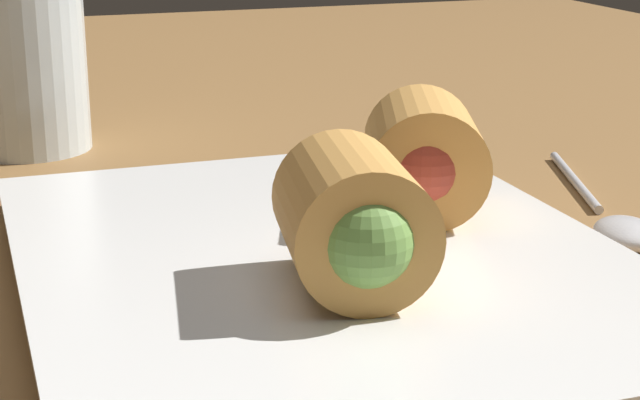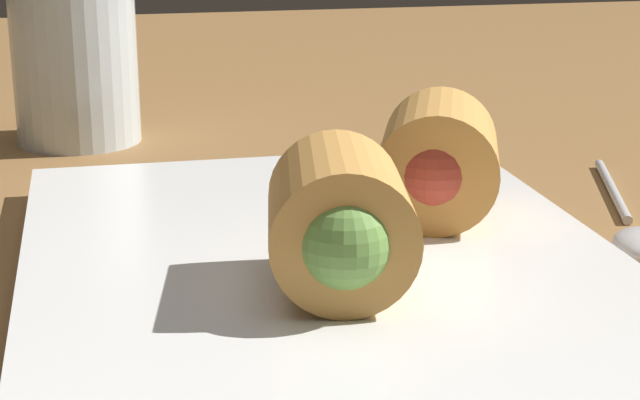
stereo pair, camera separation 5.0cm
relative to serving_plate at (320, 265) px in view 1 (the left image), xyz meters
The scene contains 6 objects.
table_surface 4.60cm from the serving_plate, 35.31° to the left, with size 180.00×140.00×2.00cm.
serving_plate is the anchor object (origin of this frame).
roll_front_left 5.93cm from the serving_plate, behind, with size 7.93×6.48×5.45cm.
roll_front_right 7.89cm from the serving_plate, 60.55° to the right, with size 8.14×7.36×5.45cm.
spoon 15.51cm from the serving_plate, 86.13° to the right, with size 17.48×7.49×1.35cm.
drinking_glass 30.15cm from the serving_plate, 19.61° to the left, with size 7.92×7.92×12.14cm.
Camera 1 is at (-43.83, 11.43, 18.75)cm, focal length 60.00 mm.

